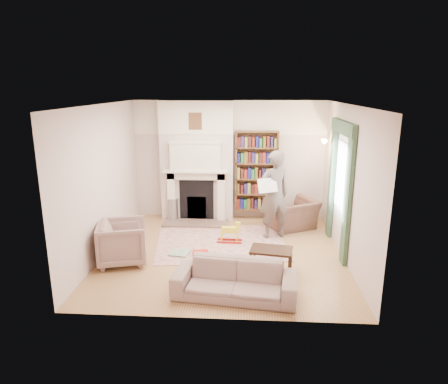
# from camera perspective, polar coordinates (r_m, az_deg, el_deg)

# --- Properties ---
(floor) EXTENTS (4.50, 4.50, 0.00)m
(floor) POSITION_cam_1_polar(r_m,az_deg,el_deg) (7.78, -0.12, -8.69)
(floor) COLOR olive
(floor) RESTS_ON ground
(ceiling) EXTENTS (4.50, 4.50, 0.00)m
(ceiling) POSITION_cam_1_polar(r_m,az_deg,el_deg) (7.14, -0.13, 12.38)
(ceiling) COLOR white
(ceiling) RESTS_ON wall_back
(wall_back) EXTENTS (4.50, 0.00, 4.50)m
(wall_back) POSITION_cam_1_polar(r_m,az_deg,el_deg) (9.53, 0.76, 4.55)
(wall_back) COLOR beige
(wall_back) RESTS_ON floor
(wall_front) EXTENTS (4.50, 0.00, 4.50)m
(wall_front) POSITION_cam_1_polar(r_m,az_deg,el_deg) (5.18, -1.74, -4.45)
(wall_front) COLOR beige
(wall_front) RESTS_ON floor
(wall_left) EXTENTS (0.00, 4.50, 4.50)m
(wall_left) POSITION_cam_1_polar(r_m,az_deg,el_deg) (7.80, -16.85, 1.57)
(wall_left) COLOR beige
(wall_left) RESTS_ON floor
(wall_right) EXTENTS (0.00, 4.50, 4.50)m
(wall_right) POSITION_cam_1_polar(r_m,az_deg,el_deg) (7.53, 17.22, 1.07)
(wall_right) COLOR beige
(wall_right) RESTS_ON floor
(fireplace) EXTENTS (1.70, 0.58, 2.80)m
(fireplace) POSITION_cam_1_polar(r_m,az_deg,el_deg) (9.40, -3.89, 4.29)
(fireplace) COLOR beige
(fireplace) RESTS_ON floor
(bookcase) EXTENTS (1.00, 0.24, 1.85)m
(bookcase) POSITION_cam_1_polar(r_m,az_deg,el_deg) (9.44, 4.66, 3.01)
(bookcase) COLOR brown
(bookcase) RESTS_ON floor
(window) EXTENTS (0.02, 0.90, 1.30)m
(window) POSITION_cam_1_polar(r_m,az_deg,el_deg) (7.90, 16.49, 2.12)
(window) COLOR silver
(window) RESTS_ON wall_right
(curtain_left) EXTENTS (0.07, 0.32, 2.40)m
(curtain_left) POSITION_cam_1_polar(r_m,az_deg,el_deg) (7.29, 17.25, -1.01)
(curtain_left) COLOR #2B442E
(curtain_left) RESTS_ON floor
(curtain_right) EXTENTS (0.07, 0.32, 2.40)m
(curtain_right) POSITION_cam_1_polar(r_m,az_deg,el_deg) (8.61, 15.14, 1.54)
(curtain_right) COLOR #2B442E
(curtain_right) RESTS_ON floor
(pelmet) EXTENTS (0.09, 1.70, 0.24)m
(pelmet) POSITION_cam_1_polar(r_m,az_deg,el_deg) (7.75, 16.67, 8.85)
(pelmet) COLOR #2B442E
(pelmet) RESTS_ON wall_right
(wall_sconce) EXTENTS (0.20, 0.24, 0.24)m
(wall_sconce) POSITION_cam_1_polar(r_m,az_deg,el_deg) (8.84, 13.86, 6.58)
(wall_sconce) COLOR gold
(wall_sconce) RESTS_ON wall_right
(rug) EXTENTS (2.83, 2.33, 0.01)m
(rug) POSITION_cam_1_polar(r_m,az_deg,el_deg) (8.23, -0.48, -7.27)
(rug) COLOR beige
(rug) RESTS_ON floor
(armchair_reading) EXTENTS (1.29, 1.24, 0.66)m
(armchair_reading) POSITION_cam_1_polar(r_m,az_deg,el_deg) (9.12, 9.65, -3.10)
(armchair_reading) COLOR #4A2927
(armchair_reading) RESTS_ON floor
(armchair_left) EXTENTS (1.04, 1.02, 0.78)m
(armchair_left) POSITION_cam_1_polar(r_m,az_deg,el_deg) (7.48, -14.29, -6.97)
(armchair_left) COLOR gray
(armchair_left) RESTS_ON floor
(sofa) EXTENTS (1.94, 0.95, 0.54)m
(sofa) POSITION_cam_1_polar(r_m,az_deg,el_deg) (6.19, 1.56, -12.44)
(sofa) COLOR gray
(sofa) RESTS_ON floor
(man_reading) EXTENTS (0.80, 0.68, 1.86)m
(man_reading) POSITION_cam_1_polar(r_m,az_deg,el_deg) (8.33, 7.16, -0.39)
(man_reading) COLOR #594C47
(man_reading) RESTS_ON floor
(newspaper) EXTENTS (0.43, 0.28, 0.28)m
(newspaper) POSITION_cam_1_polar(r_m,az_deg,el_deg) (8.07, 6.24, 0.94)
(newspaper) COLOR white
(newspaper) RESTS_ON man_reading
(coffee_table) EXTENTS (0.77, 0.56, 0.45)m
(coffee_table) POSITION_cam_1_polar(r_m,az_deg,el_deg) (6.95, 6.74, -9.79)
(coffee_table) COLOR #311B11
(coffee_table) RESTS_ON floor
(paraffin_heater) EXTENTS (0.28, 0.28, 0.55)m
(paraffin_heater) POSITION_cam_1_polar(r_m,az_deg,el_deg) (9.56, -7.31, -2.49)
(paraffin_heater) COLOR #97999E
(paraffin_heater) RESTS_ON floor
(rocking_horse) EXTENTS (0.52, 0.23, 0.45)m
(rocking_horse) POSITION_cam_1_polar(r_m,az_deg,el_deg) (8.19, 0.81, -5.77)
(rocking_horse) COLOR yellow
(rocking_horse) RESTS_ON rug
(board_game) EXTENTS (0.41, 0.41, 0.03)m
(board_game) POSITION_cam_1_polar(r_m,az_deg,el_deg) (7.77, -6.33, -8.61)
(board_game) COLOR gold
(board_game) RESTS_ON rug
(game_box_lid) EXTENTS (0.32, 0.24, 0.05)m
(game_box_lid) POSITION_cam_1_polar(r_m,az_deg,el_deg) (7.71, -3.39, -8.66)
(game_box_lid) COLOR red
(game_box_lid) RESTS_ON rug
(comic_annuals) EXTENTS (0.86, 0.43, 0.02)m
(comic_annuals) POSITION_cam_1_polar(r_m,az_deg,el_deg) (7.42, 1.80, -9.75)
(comic_annuals) COLOR red
(comic_annuals) RESTS_ON rug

